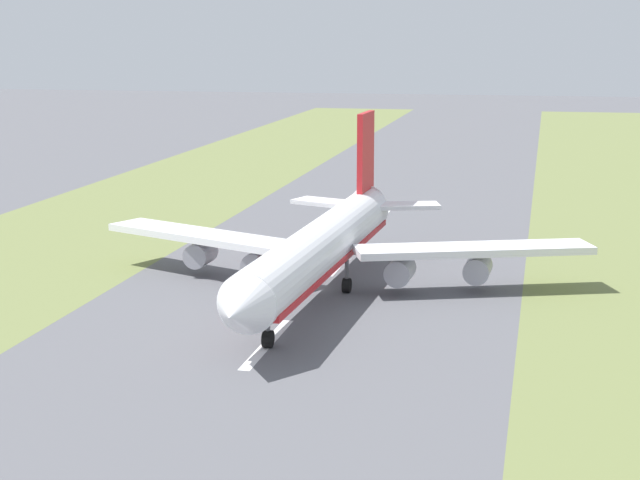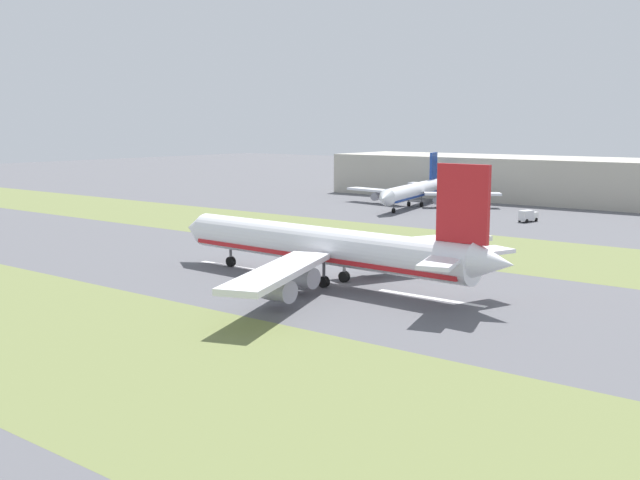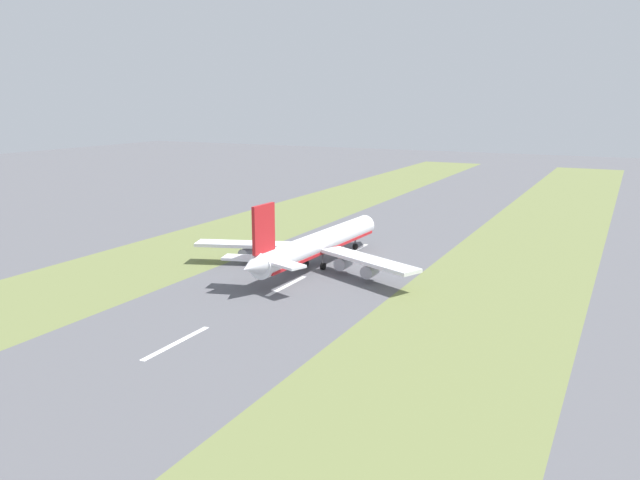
% 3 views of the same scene
% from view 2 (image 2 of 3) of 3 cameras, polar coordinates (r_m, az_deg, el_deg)
% --- Properties ---
extents(ground_plane, '(800.00, 800.00, 0.00)m').
position_cam_2_polar(ground_plane, '(121.33, 1.88, -3.38)').
color(ground_plane, '#56565B').
extents(grass_median_west, '(40.00, 600.00, 0.01)m').
position_cam_2_polar(grass_median_west, '(90.04, -15.40, -8.03)').
color(grass_median_west, olive).
rests_on(grass_median_west, ground).
extents(grass_median_east, '(40.00, 600.00, 0.01)m').
position_cam_2_polar(grass_median_east, '(159.32, 11.45, -0.62)').
color(grass_median_east, olive).
rests_on(grass_median_east, ground).
extents(centreline_dash_mid, '(1.20, 18.00, 0.01)m').
position_cam_2_polar(centreline_dash_mid, '(112.93, 8.45, -4.39)').
color(centreline_dash_mid, silver).
rests_on(centreline_dash_mid, ground).
extents(centreline_dash_far, '(1.20, 18.00, 0.01)m').
position_cam_2_polar(centreline_dash_far, '(136.57, -6.32, -2.05)').
color(centreline_dash_far, silver).
rests_on(centreline_dash_far, ground).
extents(airplane_main_jet, '(64.08, 67.17, 20.20)m').
position_cam_2_polar(airplane_main_jet, '(120.42, 0.69, -0.55)').
color(airplane_main_jet, white).
rests_on(airplane_main_jet, ground).
extents(terminal_building, '(36.00, 115.52, 14.52)m').
position_cam_2_polar(terminal_building, '(271.13, 13.24, 4.69)').
color(terminal_building, '#B2AD9E').
rests_on(terminal_building, ground).
extents(airplane_parked_apron, '(53.85, 50.65, 16.32)m').
position_cam_2_polar(airplane_parked_apron, '(236.15, 7.21, 3.70)').
color(airplane_parked_apron, silver).
rests_on(airplane_parked_apron, ground).
extents(service_truck, '(6.34, 3.63, 3.10)m').
position_cam_2_polar(service_truck, '(205.75, 15.57, 1.80)').
color(service_truck, white).
rests_on(service_truck, ground).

